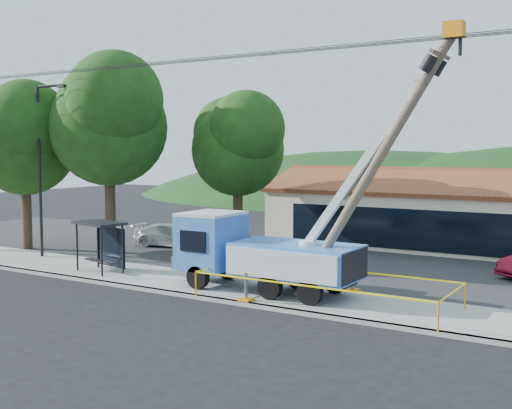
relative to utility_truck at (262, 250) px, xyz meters
The scene contains 16 objects.
ground 4.43m from the utility_truck, 90.24° to the right, with size 120.00×120.00×0.00m, color black.
curb 2.60m from the utility_truck, 90.50° to the right, with size 60.00×0.25×0.15m, color gray.
sidewalk 1.71m from the utility_truck, 107.64° to the right, with size 60.00×4.00×0.15m, color gray.
parking_lot 8.13m from the utility_truck, 90.12° to the left, with size 60.00×12.00×0.10m, color #28282B.
strip_mall 16.42m from the utility_truck, 75.96° to the left, with size 22.50×8.53×4.67m.
streetlight 14.27m from the utility_truck, behind, with size 2.13×0.22×9.00m.
tree_west_near 13.89m from the utility_truck, 161.82° to the left, with size 7.56×6.72×10.80m.
tree_west_far 17.84m from the utility_truck, behind, with size 6.84×6.08×9.48m.
tree_lot 12.20m from the utility_truck, 128.11° to the left, with size 6.30×5.60×8.94m.
hill_west 53.14m from the utility_truck, 106.42° to the left, with size 78.40×56.00×28.00m, color #173412.
utility_truck is the anchor object (origin of this frame).
leaning_pole 5.95m from the utility_truck, ahead, with size 5.94×1.98×9.59m.
bus_shelter 8.31m from the utility_truck, behind, with size 2.64×1.92×2.30m.
caution_tape 3.09m from the utility_truck, ahead, with size 9.33×3.35×0.97m.
car_silver 10.49m from the utility_truck, 132.50° to the left, with size 1.99×4.94×1.68m, color #B7B8BE.
car_white 13.03m from the utility_truck, 145.28° to the left, with size 1.81×4.45×1.29m, color silver.
Camera 1 is at (12.91, -17.33, 5.76)m, focal length 45.00 mm.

